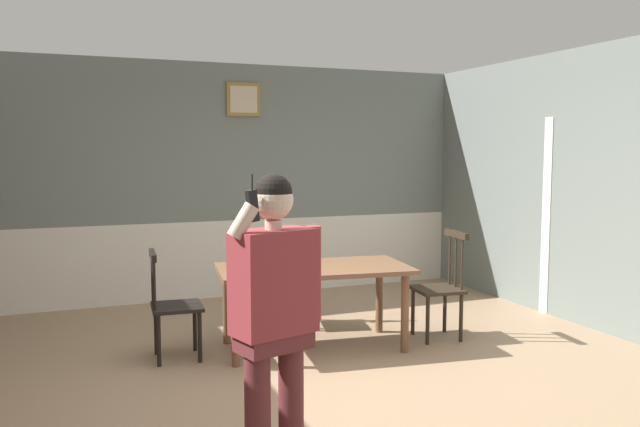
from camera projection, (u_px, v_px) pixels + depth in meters
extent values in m
plane|color=#9E7F60|center=(315.00, 382.00, 4.86)|extent=(6.92, 6.92, 0.00)
cube|color=slate|center=(218.00, 143.00, 7.59)|extent=(6.26, 0.12, 1.85)
cube|color=silver|center=(219.00, 258.00, 7.73)|extent=(6.26, 0.14, 0.92)
cube|color=silver|center=(219.00, 221.00, 7.66)|extent=(6.26, 0.05, 0.06)
cube|color=olive|center=(243.00, 99.00, 7.58)|extent=(0.41, 0.03, 0.39)
cube|color=beige|center=(244.00, 99.00, 7.56)|extent=(0.33, 0.01, 0.31)
cube|color=slate|center=(632.00, 191.00, 5.89)|extent=(0.12, 6.29, 2.77)
cube|color=white|center=(548.00, 216.00, 6.87)|extent=(0.06, 0.12, 2.10)
cube|color=brown|center=(314.00, 269.00, 5.66)|extent=(1.76, 1.06, 0.04)
cylinder|color=brown|center=(235.00, 325.00, 5.20)|extent=(0.07, 0.07, 0.69)
cylinder|color=brown|center=(405.00, 313.00, 5.56)|extent=(0.07, 0.07, 0.69)
cylinder|color=brown|center=(227.00, 306.00, 5.82)|extent=(0.07, 0.07, 0.69)
cylinder|color=brown|center=(379.00, 297.00, 6.19)|extent=(0.07, 0.07, 0.69)
cube|color=black|center=(177.00, 307.00, 5.39)|extent=(0.44, 0.44, 0.03)
cube|color=black|center=(153.00, 255.00, 5.29)|extent=(0.07, 0.41, 0.06)
cylinder|color=black|center=(152.00, 276.00, 5.42)|extent=(0.02, 0.02, 0.46)
cylinder|color=black|center=(153.00, 279.00, 5.31)|extent=(0.02, 0.02, 0.46)
cylinder|color=black|center=(154.00, 282.00, 5.19)|extent=(0.02, 0.02, 0.46)
cylinder|color=black|center=(195.00, 327.00, 5.62)|extent=(0.04, 0.04, 0.43)
cylinder|color=black|center=(200.00, 337.00, 5.30)|extent=(0.04, 0.04, 0.43)
cylinder|color=black|center=(156.00, 330.00, 5.52)|extent=(0.04, 0.04, 0.43)
cylinder|color=black|center=(159.00, 341.00, 5.20)|extent=(0.04, 0.04, 0.43)
cube|color=#2D2319|center=(437.00, 289.00, 5.98)|extent=(0.46, 0.46, 0.03)
cube|color=#2D2319|center=(456.00, 234.00, 5.98)|extent=(0.09, 0.42, 0.06)
cylinder|color=#2D2319|center=(462.00, 261.00, 5.88)|extent=(0.02, 0.02, 0.53)
cylinder|color=#2D2319|center=(456.00, 259.00, 6.00)|extent=(0.02, 0.02, 0.53)
cylinder|color=#2D2319|center=(450.00, 257.00, 6.12)|extent=(0.02, 0.02, 0.53)
cylinder|color=#2D2319|center=(428.00, 320.00, 5.80)|extent=(0.04, 0.04, 0.45)
cylinder|color=#2D2319|center=(413.00, 311.00, 6.12)|extent=(0.04, 0.04, 0.45)
cylinder|color=#2D2319|center=(461.00, 318.00, 5.88)|extent=(0.04, 0.04, 0.45)
cylinder|color=#2D2319|center=(445.00, 309.00, 6.20)|extent=(0.04, 0.04, 0.45)
cube|color=black|center=(295.00, 280.00, 6.43)|extent=(0.51, 0.51, 0.03)
cube|color=black|center=(293.00, 229.00, 6.57)|extent=(0.42, 0.14, 0.06)
cylinder|color=black|center=(305.00, 250.00, 6.61)|extent=(0.02, 0.02, 0.50)
cylinder|color=black|center=(293.00, 250.00, 6.59)|extent=(0.02, 0.02, 0.50)
cylinder|color=black|center=(281.00, 251.00, 6.57)|extent=(0.02, 0.02, 0.50)
cylinder|color=black|center=(314.00, 306.00, 6.31)|extent=(0.04, 0.04, 0.45)
cylinder|color=black|center=(280.00, 308.00, 6.26)|extent=(0.04, 0.04, 0.45)
cylinder|color=black|center=(309.00, 299.00, 6.64)|extent=(0.04, 0.04, 0.45)
cylinder|color=black|center=(277.00, 300.00, 6.59)|extent=(0.04, 0.04, 0.45)
cylinder|color=brown|center=(291.00, 399.00, 3.52)|extent=(0.14, 0.14, 0.78)
cylinder|color=brown|center=(258.00, 409.00, 3.39)|extent=(0.14, 0.14, 0.78)
cube|color=brown|center=(274.00, 338.00, 3.42)|extent=(0.43, 0.32, 0.12)
cube|color=#993338|center=(274.00, 282.00, 3.39)|extent=(0.48, 0.35, 0.55)
cylinder|color=#993338|center=(313.00, 273.00, 3.55)|extent=(0.09, 0.09, 0.53)
cylinder|color=beige|center=(243.00, 221.00, 3.23)|extent=(0.17, 0.09, 0.20)
cylinder|color=beige|center=(273.00, 225.00, 3.36)|extent=(0.09, 0.09, 0.05)
sphere|color=beige|center=(273.00, 200.00, 3.35)|extent=(0.21, 0.21, 0.21)
sphere|color=black|center=(273.00, 193.00, 3.34)|extent=(0.20, 0.20, 0.20)
cube|color=black|center=(252.00, 206.00, 3.24)|extent=(0.07, 0.05, 0.16)
cylinder|color=black|center=(252.00, 182.00, 3.22)|extent=(0.01, 0.01, 0.08)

